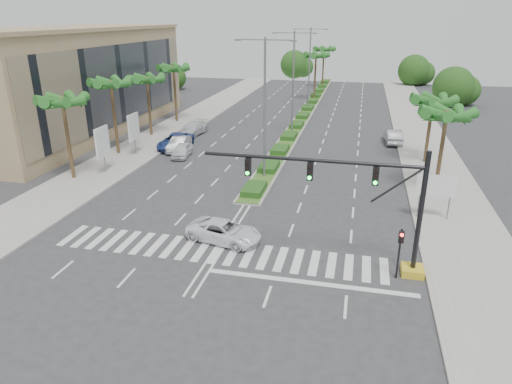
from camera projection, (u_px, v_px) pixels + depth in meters
ground at (217, 252)px, 28.12m from camera, size 160.00×160.00×0.00m
footpath_right at (435, 169)px, 43.08m from camera, size 6.00×120.00×0.15m
footpath_left at (139, 149)px, 49.44m from camera, size 6.00×120.00×0.15m
median at (307, 111)px, 68.96m from camera, size 2.20×75.00×0.20m
median_grass at (307, 110)px, 68.92m from camera, size 1.80×75.00×0.04m
building at (75, 83)px, 55.01m from camera, size 12.00×36.00×12.00m
signal_gantry at (377, 214)px, 24.92m from camera, size 12.60×1.20×7.20m
pedestrian_signal at (400, 246)px, 24.54m from camera, size 0.28×0.36×3.00m
direction_sign at (436, 188)px, 31.66m from camera, size 2.70×0.11×3.40m
billboard_near at (102, 142)px, 40.98m from camera, size 0.18×2.10×4.35m
billboard_far at (134, 127)px, 46.43m from camera, size 0.18×2.10×4.35m
palm_left_near at (63, 104)px, 38.24m from camera, size 4.57×4.68×7.55m
palm_left_mid at (111, 86)px, 45.36m from camera, size 4.57×4.68×7.95m
palm_left_far at (147, 81)px, 52.84m from camera, size 4.57×4.68×7.35m
palm_left_end at (174, 70)px, 59.97m from camera, size 4.57×4.68×7.75m
palm_right_near at (446, 117)px, 35.55m from camera, size 4.57×4.68×7.05m
palm_right_far at (433, 103)px, 42.93m from camera, size 4.57×4.68×6.75m
palm_median_a at (316, 57)px, 75.49m from camera, size 4.57×4.68×8.05m
palm_median_b at (324, 51)px, 89.11m from camera, size 4.57×4.68×8.05m
streetlight_near at (265, 102)px, 38.37m from camera, size 5.10×0.25×12.00m
streetlight_mid at (293, 78)px, 52.91m from camera, size 5.10×0.25×12.00m
streetlight_far at (309, 65)px, 67.44m from camera, size 5.10×0.25×12.00m
car_parked_a at (182, 150)px, 46.87m from camera, size 2.08×4.15×1.36m
car_parked_b at (179, 144)px, 48.85m from camera, size 1.96×4.68×1.50m
car_parked_c at (175, 141)px, 49.79m from camera, size 2.61×5.64×1.57m
car_parked_d at (193, 129)px, 55.36m from camera, size 2.72×5.44×1.52m
car_crossing at (224, 231)px, 29.25m from camera, size 5.28×3.27×1.36m
car_right at (393, 136)px, 51.73m from camera, size 1.98×4.94×1.60m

